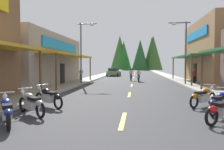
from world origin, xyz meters
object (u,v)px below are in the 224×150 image
object	(u,v)px
streetlamp_left	(84,45)
pedestrian_strolling	(81,73)
motorcycle_parked_right_3	(220,102)
pedestrian_browsing	(194,75)
parked_car_curbside	(114,72)
rider_cruising_lead	(139,76)
motorcycle_parked_right_4	(203,96)
streetlamp_right	(183,44)
motorcycle_parked_left_1	(7,111)
motorcycle_parked_left_3	(49,97)
motorcycle_parked_left_2	(31,103)
rider_cruising_trailing	(131,75)

from	to	relation	value
streetlamp_left	pedestrian_strolling	xyz separation A→B (m)	(-1.69, 5.10, -3.14)
motorcycle_parked_right_3	pedestrian_browsing	size ratio (longest dim) A/B	1.13
pedestrian_browsing	parked_car_curbside	distance (m)	17.74
streetlamp_left	parked_car_curbside	bearing A→B (deg)	85.40
motorcycle_parked_right_3	rider_cruising_lead	size ratio (longest dim) A/B	0.82
motorcycle_parked_right_4	pedestrian_strolling	distance (m)	18.89
streetlamp_right	motorcycle_parked_left_1	world-z (taller)	streetlamp_right
streetlamp_left	pedestrian_strolling	distance (m)	6.23
rider_cruising_lead	parked_car_curbside	bearing A→B (deg)	21.11
streetlamp_right	pedestrian_strolling	world-z (taller)	streetlamp_right
streetlamp_left	motorcycle_parked_left_3	xyz separation A→B (m)	(1.29, -11.80, -3.54)
pedestrian_strolling	streetlamp_left	bearing A→B (deg)	-0.42
motorcycle_parked_left_3	parked_car_curbside	distance (m)	27.90
motorcycle_parked_left_2	motorcycle_parked_left_1	bearing A→B (deg)	123.37
motorcycle_parked_left_3	motorcycle_parked_right_3	bearing A→B (deg)	-150.63
streetlamp_left	streetlamp_right	size ratio (longest dim) A/B	1.01
motorcycle_parked_right_4	rider_cruising_trailing	bearing A→B (deg)	60.33
motorcycle_parked_right_4	rider_cruising_trailing	world-z (taller)	rider_cruising_trailing
streetlamp_right	motorcycle_parked_left_3	xyz separation A→B (m)	(-8.44, -11.94, -3.50)
rider_cruising_trailing	rider_cruising_lead	bearing A→B (deg)	-151.15
motorcycle_parked_left_2	parked_car_curbside	xyz separation A→B (m)	(0.03, 29.48, 0.20)
streetlamp_right	motorcycle_parked_right_3	xyz separation A→B (m)	(-1.08, -12.43, -3.50)
streetlamp_right	motorcycle_parked_right_4	xyz separation A→B (m)	(-1.29, -10.98, -3.50)
motorcycle_parked_right_3	rider_cruising_trailing	distance (m)	18.07
motorcycle_parked_right_3	motorcycle_parked_left_1	xyz separation A→B (m)	(-7.49, -2.51, 0.00)
motorcycle_parked_right_4	parked_car_curbside	distance (m)	27.87
streetlamp_right	motorcycle_parked_left_2	distance (m)	16.33
motorcycle_parked_left_2	rider_cruising_lead	world-z (taller)	rider_cruising_lead
motorcycle_parked_left_3	streetlamp_right	bearing A→B (deg)	-92.11
streetlamp_left	motorcycle_parked_left_2	distance (m)	13.90
streetlamp_left	motorcycle_parked_right_3	bearing A→B (deg)	-54.84
motorcycle_parked_left_1	pedestrian_strolling	world-z (taller)	pedestrian_strolling
motorcycle_parked_left_1	motorcycle_parked_left_3	distance (m)	3.00
streetlamp_left	motorcycle_parked_left_1	distance (m)	15.26
motorcycle_parked_left_2	pedestrian_strolling	size ratio (longest dim) A/B	1.14
streetlamp_right	motorcycle_parked_left_3	world-z (taller)	streetlamp_right
streetlamp_right	motorcycle_parked_right_4	bearing A→B (deg)	-96.72
motorcycle_parked_left_3	rider_cruising_lead	distance (m)	16.18
motorcycle_parked_left_3	parked_car_curbside	bearing A→B (deg)	-56.84
streetlamp_right	motorcycle_parked_left_1	xyz separation A→B (m)	(-8.58, -14.94, -3.50)
motorcycle_parked_left_3	pedestrian_strolling	size ratio (longest dim) A/B	1.20
motorcycle_parked_right_4	pedestrian_browsing	xyz separation A→B (m)	(2.75, 12.22, 0.40)
streetlamp_left	motorcycle_parked_right_4	xyz separation A→B (m)	(8.44, -10.84, -3.54)
streetlamp_right	pedestrian_browsing	xyz separation A→B (m)	(1.46, 1.24, -3.10)
motorcycle_parked_right_3	motorcycle_parked_left_3	bearing A→B (deg)	124.27
streetlamp_right	motorcycle_parked_right_3	distance (m)	12.96
streetlamp_left	motorcycle_parked_left_1	xyz separation A→B (m)	(1.16, -14.80, -3.54)
motorcycle_parked_right_4	pedestrian_browsing	bearing A→B (deg)	34.35
motorcycle_parked_left_3	streetlamp_left	bearing A→B (deg)	-50.59
motorcycle_parked_left_3	rider_cruising_lead	bearing A→B (deg)	-72.12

